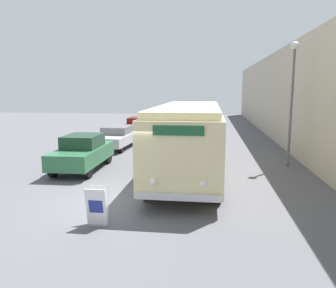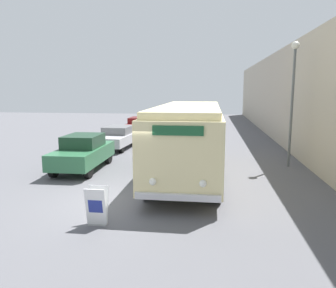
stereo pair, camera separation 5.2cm
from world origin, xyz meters
name	(u,v)px [view 1 (the left image)]	position (x,y,z in m)	size (l,w,h in m)	color
ground_plane	(125,201)	(0.00, 0.00, 0.00)	(80.00, 80.00, 0.00)	#56565B
building_wall_right	(292,98)	(7.58, 10.00, 3.22)	(0.30, 60.00, 6.45)	#B2A893
vintage_bus	(189,136)	(1.90, 3.61, 1.72)	(2.65, 9.66, 3.03)	black
sign_board	(97,207)	(-0.24, -2.03, 0.52)	(0.57, 0.40, 1.07)	gray
streetlamp	(292,86)	(6.59, 5.92, 3.86)	(0.36, 0.36, 5.88)	#595E60
parked_car_near	(83,152)	(-3.04, 3.99, 0.83)	(1.87, 4.28, 1.62)	black
parked_car_mid	(118,136)	(-3.08, 9.96, 0.72)	(2.15, 4.85, 1.38)	black
parked_car_far	(138,126)	(-3.12, 16.14, 0.75)	(1.84, 4.55, 1.43)	black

